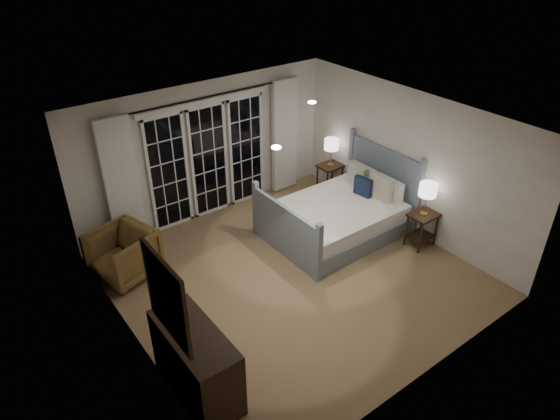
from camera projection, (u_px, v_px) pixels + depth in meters
floor at (292, 275)px, 7.84m from camera, size 5.00×5.00×0.00m
ceiling at (295, 126)px, 6.55m from camera, size 5.00×5.00×0.00m
wall_left at (128, 272)px, 5.91m from camera, size 0.02×5.00×2.50m
wall_right at (409, 162)px, 8.48m from camera, size 0.02×5.00×2.50m
wall_back at (207, 150)px, 8.91m from camera, size 5.00×0.02×2.50m
wall_front at (434, 300)px, 5.49m from camera, size 5.00×0.02×2.50m
french_doors at (209, 159)px, 8.97m from camera, size 2.50×0.04×2.20m
curtain_rod at (206, 97)px, 8.33m from camera, size 3.50×0.03×0.03m
curtain_left at (122, 184)px, 8.03m from camera, size 0.55×0.10×2.25m
curtain_right at (284, 136)px, 9.73m from camera, size 0.55×0.10×2.25m
downlight_a at (312, 102)px, 7.38m from camera, size 0.12×0.12×0.01m
downlight_b at (276, 147)px, 5.98m from camera, size 0.12×0.12×0.01m
bed at (338, 216)px, 8.74m from camera, size 2.30×1.65×1.34m
nightstand_left at (422, 225)px, 8.36m from camera, size 0.47×0.38×0.62m
nightstand_right at (330, 174)px, 9.96m from camera, size 0.47×0.38×0.61m
lamp_left at (428, 190)px, 8.02m from camera, size 0.29×0.29×0.56m
lamp_right at (332, 145)px, 9.63m from camera, size 0.28×0.28×0.55m
armchair at (123, 254)px, 7.65m from camera, size 1.08×1.07×0.80m
dresser at (196, 362)px, 5.75m from camera, size 0.55×1.29×0.91m
mirror at (166, 298)px, 5.07m from camera, size 0.05×0.85×1.00m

